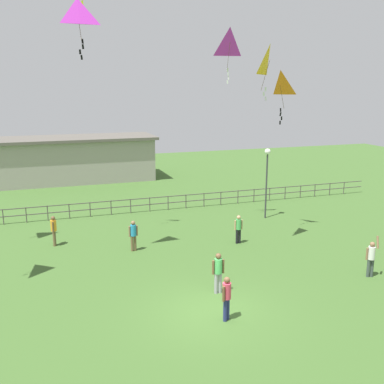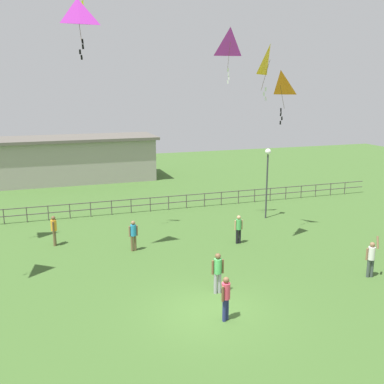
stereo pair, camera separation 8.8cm
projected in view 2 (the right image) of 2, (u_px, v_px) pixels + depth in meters
ground_plane at (211, 312)px, 16.09m from camera, size 80.00×80.00×0.00m
lamppost at (267, 168)px, 27.14m from camera, size 0.36×0.36×4.37m
person_0 at (133, 234)px, 22.03m from camera, size 0.47×0.29×1.56m
person_1 at (226, 296)px, 15.35m from camera, size 0.41×0.32×1.62m
person_2 at (239, 227)px, 23.09m from camera, size 0.46×0.28×1.52m
person_4 at (54, 229)px, 22.78m from camera, size 0.29×0.47×1.58m
person_5 at (218, 270)px, 17.41m from camera, size 0.50×0.31×1.67m
person_6 at (371, 257)px, 18.92m from camera, size 0.47×0.36×1.85m
kite_0 at (270, 61)px, 20.57m from camera, size 1.10×1.10×2.58m
kite_3 at (230, 43)px, 24.25m from camera, size 1.22×0.91×2.96m
kite_5 at (280, 86)px, 22.72m from camera, size 1.24×1.22×2.66m
kite_6 at (78, 15)px, 18.78m from camera, size 1.22×0.93×2.45m
waterfront_railing at (129, 204)px, 28.77m from camera, size 36.02×0.06×0.95m
pavilion_building at (75, 159)px, 38.78m from camera, size 14.07×5.26×3.84m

